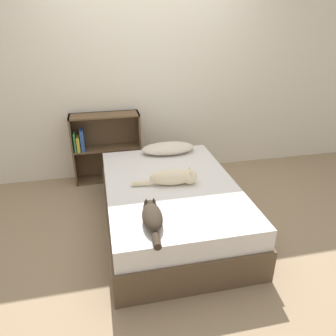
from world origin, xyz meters
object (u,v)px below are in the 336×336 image
at_px(bed, 171,206).
at_px(cat_light, 174,177).
at_px(pillow, 168,148).
at_px(bookshelf, 104,146).
at_px(cat_dark, 152,216).

xyz_separation_m(bed, cat_light, (0.03, -0.02, 0.32)).
relative_size(pillow, bookshelf, 0.71).
distance_m(pillow, cat_light, 0.77).
bearing_deg(cat_light, bed, 149.32).
bearing_deg(bed, pillow, 79.86).
bearing_deg(cat_dark, bed, -22.50).
height_order(bed, pillow, pillow).
bearing_deg(cat_dark, cat_light, -25.29).
xyz_separation_m(bed, pillow, (0.13, 0.74, 0.31)).
relative_size(cat_light, bookshelf, 0.72).
relative_size(pillow, cat_dark, 1.15).
height_order(pillow, cat_light, cat_light).
distance_m(cat_light, bookshelf, 1.40).
bearing_deg(bookshelf, pillow, -34.92).
xyz_separation_m(pillow, cat_light, (-0.11, -0.76, 0.02)).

